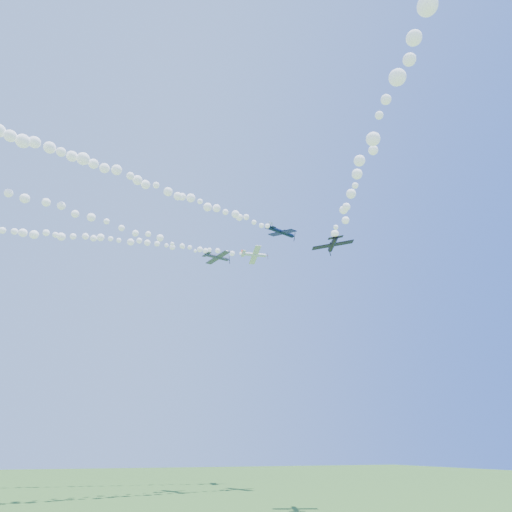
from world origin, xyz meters
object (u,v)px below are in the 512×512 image
object	(u,v)px
plane_white	(255,255)
plane_navy	(282,232)
plane_black	(333,244)
plane_grey	(218,257)

from	to	relation	value
plane_white	plane_navy	distance (m)	16.11
plane_black	plane_navy	bearing A→B (deg)	11.76
plane_white	plane_navy	bearing A→B (deg)	-81.65
plane_navy	plane_grey	size ratio (longest dim) A/B	1.17
plane_white	plane_black	distance (m)	47.29
plane_grey	plane_navy	bearing A→B (deg)	-28.78
plane_grey	plane_black	distance (m)	32.77
plane_navy	plane_grey	world-z (taller)	plane_navy
plane_white	plane_navy	world-z (taller)	plane_white
plane_white	plane_navy	size ratio (longest dim) A/B	0.90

